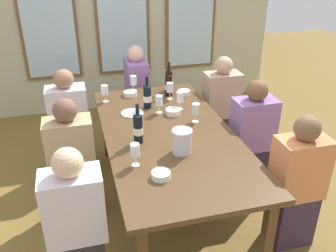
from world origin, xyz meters
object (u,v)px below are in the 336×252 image
tasting_bowl_0 (161,175)px  tasting_bowl_1 (184,93)px  wine_glass_6 (196,109)px  seated_person_5 (221,108)px  tasting_bowl_3 (130,93)px  wine_glass_5 (159,101)px  wine_bottle_2 (147,96)px  wine_bottle_0 (138,128)px  wine_bottle_3 (169,80)px  white_plate_0 (132,113)px  seated_person_2 (77,226)px  seated_person_0 (72,164)px  seated_person_6 (137,93)px  seated_person_1 (252,140)px  seated_person_3 (296,186)px  metal_pitcher (182,141)px  wine_glass_1 (170,88)px  wine_bottle_1 (169,85)px  wine_glass_2 (105,90)px  wine_glass_3 (135,151)px  dining_table (168,139)px  tasting_bowl_2 (173,112)px  wine_glass_0 (133,81)px  seated_person_4 (70,125)px  wine_glass_4 (180,98)px

tasting_bowl_0 → tasting_bowl_1: 1.51m
wine_glass_6 → seated_person_5: seated_person_5 is taller
tasting_bowl_3 → wine_glass_5: (0.19, -0.49, 0.10)m
wine_bottle_2 → tasting_bowl_3: wine_bottle_2 is taller
wine_bottle_0 → tasting_bowl_3: (0.11, 0.99, -0.10)m
wine_bottle_3 → white_plate_0: bearing=-134.8°
wine_bottle_0 → tasting_bowl_0: size_ratio=2.52×
wine_bottle_2 → seated_person_2: 1.50m
seated_person_0 → seated_person_6: same height
seated_person_1 → seated_person_3: 0.74m
metal_pitcher → tasting_bowl_3: (-0.18, 1.22, -0.07)m
wine_bottle_0 → seated_person_5: seated_person_5 is taller
tasting_bowl_3 → wine_glass_1: size_ratio=0.81×
wine_bottle_0 → seated_person_1: size_ratio=0.30×
wine_bottle_1 → seated_person_0: bearing=-144.3°
wine_bottle_2 → wine_glass_2: bearing=145.7°
wine_bottle_1 → wine_glass_3: (-0.58, -1.22, 0.00)m
wine_bottle_3 → seated_person_5: 0.66m
seated_person_3 → seated_person_1: bearing=90.0°
seated_person_5 → wine_glass_5: bearing=-154.2°
dining_table → wine_glass_3: size_ratio=12.50×
seated_person_3 → seated_person_6: 2.30m
metal_pitcher → wine_bottle_1: size_ratio=0.61×
wine_glass_2 → seated_person_6: bearing=56.3°
wine_bottle_0 → tasting_bowl_2: 0.61m
dining_table → wine_glass_2: bearing=119.3°
wine_bottle_2 → wine_bottle_1: bearing=42.4°
dining_table → seated_person_5: size_ratio=1.96×
wine_bottle_1 → wine_bottle_3: bearing=73.4°
metal_pitcher → seated_person_2: bearing=-155.6°
dining_table → wine_glass_1: (0.20, 0.68, 0.19)m
dining_table → wine_bottle_1: wine_bottle_1 is taller
tasting_bowl_3 → seated_person_3: seated_person_3 is taller
wine_glass_3 → seated_person_6: (0.36, 1.88, -0.34)m
dining_table → wine_glass_6: size_ratio=12.50×
seated_person_3 → tasting_bowl_0: bearing=176.0°
tasting_bowl_2 → wine_glass_0: (-0.25, 0.66, 0.09)m
wine_bottle_1 → wine_glass_1: wine_bottle_1 is taller
wine_glass_0 → seated_person_0: bearing=-126.6°
seated_person_4 → seated_person_3: bearing=-42.4°
wine_glass_5 → seated_person_6: (-0.02, 1.05, -0.34)m
tasting_bowl_2 → wine_glass_2: (-0.57, 0.46, 0.10)m
seated_person_2 → seated_person_4: bearing=90.0°
wine_glass_3 → tasting_bowl_2: bearing=56.8°
seated_person_0 → wine_glass_4: bearing=19.7°
seated_person_4 → seated_person_6: size_ratio=1.00×
tasting_bowl_3 → seated_person_2: (-0.64, -1.60, -0.24)m
dining_table → wine_bottle_3: 0.98m
tasting_bowl_3 → seated_person_2: size_ratio=0.13×
dining_table → wine_glass_6: 0.36m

